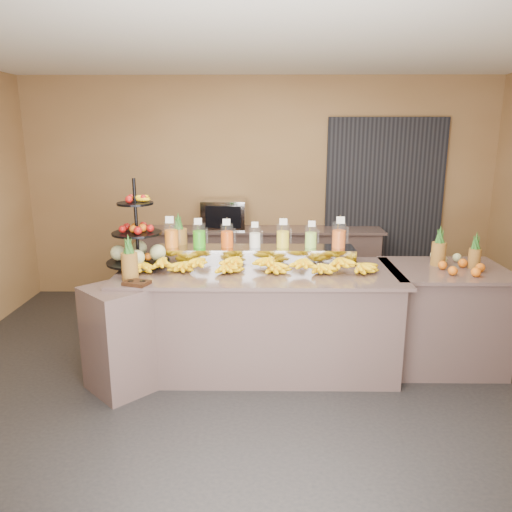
{
  "coord_description": "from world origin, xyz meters",
  "views": [
    {
      "loc": [
        0.02,
        -3.96,
        2.15
      ],
      "look_at": [
        -0.03,
        0.3,
        1.07
      ],
      "focal_mm": 35.0,
      "sensor_mm": 36.0,
      "label": 1
    }
  ],
  "objects_px": {
    "banana_heap": "(251,262)",
    "oven_warmer": "(224,214)",
    "fruit_stand": "(141,244)",
    "condiment_caddy": "(137,283)",
    "right_fruit_pile": "(458,262)",
    "pitcher_tray": "(255,255)"
  },
  "relations": [
    {
      "from": "right_fruit_pile",
      "to": "oven_warmer",
      "type": "bearing_deg",
      "value": 139.89
    },
    {
      "from": "right_fruit_pile",
      "to": "fruit_stand",
      "type": "bearing_deg",
      "value": 178.82
    },
    {
      "from": "banana_heap",
      "to": "condiment_caddy",
      "type": "height_order",
      "value": "banana_heap"
    },
    {
      "from": "pitcher_tray",
      "to": "right_fruit_pile",
      "type": "distance_m",
      "value": 1.83
    },
    {
      "from": "banana_heap",
      "to": "oven_warmer",
      "type": "height_order",
      "value": "oven_warmer"
    },
    {
      "from": "pitcher_tray",
      "to": "banana_heap",
      "type": "distance_m",
      "value": 0.3
    },
    {
      "from": "banana_heap",
      "to": "oven_warmer",
      "type": "distance_m",
      "value": 2.0
    },
    {
      "from": "fruit_stand",
      "to": "right_fruit_pile",
      "type": "relative_size",
      "value": 1.98
    },
    {
      "from": "oven_warmer",
      "to": "fruit_stand",
      "type": "bearing_deg",
      "value": -105.72
    },
    {
      "from": "banana_heap",
      "to": "oven_warmer",
      "type": "xyz_separation_m",
      "value": [
        -0.38,
        1.96,
        0.1
      ]
    },
    {
      "from": "banana_heap",
      "to": "right_fruit_pile",
      "type": "bearing_deg",
      "value": 2.75
    },
    {
      "from": "oven_warmer",
      "to": "condiment_caddy",
      "type": "bearing_deg",
      "value": -99.72
    },
    {
      "from": "banana_heap",
      "to": "right_fruit_pile",
      "type": "xyz_separation_m",
      "value": [
        1.85,
        0.09,
        -0.02
      ]
    },
    {
      "from": "right_fruit_pile",
      "to": "oven_warmer",
      "type": "relative_size",
      "value": 0.74
    },
    {
      "from": "banana_heap",
      "to": "condiment_caddy",
      "type": "relative_size",
      "value": 11.1
    },
    {
      "from": "pitcher_tray",
      "to": "condiment_caddy",
      "type": "distance_m",
      "value": 1.18
    },
    {
      "from": "pitcher_tray",
      "to": "banana_heap",
      "type": "relative_size",
      "value": 0.85
    },
    {
      "from": "banana_heap",
      "to": "fruit_stand",
      "type": "bearing_deg",
      "value": 171.58
    },
    {
      "from": "right_fruit_pile",
      "to": "condiment_caddy",
      "type": "bearing_deg",
      "value": -169.9
    },
    {
      "from": "pitcher_tray",
      "to": "fruit_stand",
      "type": "bearing_deg",
      "value": -171.89
    },
    {
      "from": "banana_heap",
      "to": "fruit_stand",
      "type": "xyz_separation_m",
      "value": [
        -1.0,
        0.15,
        0.12
      ]
    },
    {
      "from": "pitcher_tray",
      "to": "fruit_stand",
      "type": "relative_size",
      "value": 2.3
    }
  ]
}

